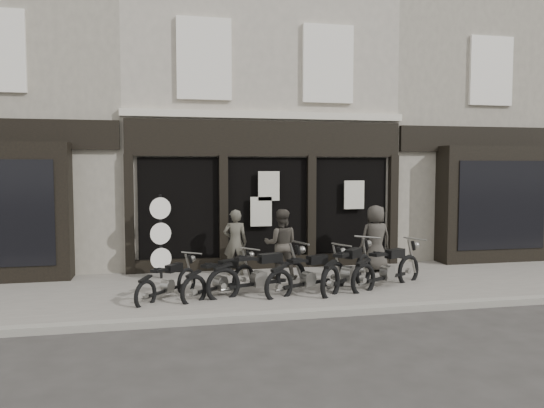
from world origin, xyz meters
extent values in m
plane|color=#2D2B28|center=(0.00, 0.00, 0.00)|extent=(90.00, 90.00, 0.00)
cube|color=#67625B|center=(0.00, 0.90, 0.06)|extent=(30.00, 4.20, 0.12)
cube|color=gray|center=(0.00, -1.25, 0.07)|extent=(30.00, 0.25, 0.13)
cube|color=#B0A697|center=(0.00, 6.00, 4.10)|extent=(7.20, 6.00, 8.20)
cube|color=black|center=(0.00, 2.92, 3.45)|extent=(7.10, 0.18, 0.90)
cube|color=black|center=(0.00, 2.98, 1.50)|extent=(6.50, 0.10, 2.95)
cube|color=black|center=(0.00, 2.91, 0.22)|extent=(7.10, 0.20, 0.44)
cube|color=beige|center=(0.00, 2.95, 4.05)|extent=(7.30, 0.22, 0.18)
cube|color=silver|center=(-1.60, 2.95, 5.40)|extent=(1.35, 0.12, 2.00)
cube|color=black|center=(-1.60, 2.98, 5.40)|extent=(1.05, 0.06, 1.70)
cube|color=silver|center=(1.60, 2.95, 5.40)|extent=(1.35, 0.12, 2.00)
cube|color=black|center=(1.60, 2.98, 5.40)|extent=(1.05, 0.06, 1.70)
cube|color=black|center=(-3.45, 2.90, 1.55)|extent=(0.22, 0.22, 3.00)
cube|color=black|center=(-1.15, 2.90, 1.55)|extent=(0.22, 0.22, 3.00)
cube|color=black|center=(1.15, 2.90, 1.55)|extent=(0.22, 0.22, 3.00)
cube|color=black|center=(3.45, 2.90, 1.55)|extent=(0.22, 0.22, 3.00)
cube|color=beige|center=(0.00, 2.80, 2.25)|extent=(0.55, 0.04, 0.75)
cube|color=beige|center=(2.30, 2.80, 2.00)|extent=(0.55, 0.04, 0.75)
cube|color=beige|center=(-0.20, 2.80, 1.60)|extent=(0.55, 0.04, 0.75)
cube|color=gray|center=(-6.35, 6.00, 4.10)|extent=(5.50, 6.00, 8.20)
cube|color=gray|center=(6.35, 6.00, 4.10)|extent=(5.50, 6.00, 8.20)
cube|color=black|center=(6.35, 2.65, 1.70)|extent=(3.20, 0.70, 3.20)
cube|color=black|center=(6.35, 2.30, 1.70)|extent=(2.60, 0.06, 2.40)
cube|color=black|center=(6.35, 2.95, 3.50)|extent=(5.40, 0.16, 0.70)
cube|color=silver|center=(6.35, 2.96, 5.40)|extent=(1.30, 0.10, 1.90)
cube|color=black|center=(6.35, 2.99, 5.40)|extent=(1.00, 0.06, 1.60)
torus|color=black|center=(-2.19, 0.80, 0.30)|extent=(0.45, 0.53, 0.61)
torus|color=black|center=(-3.01, -0.22, 0.30)|extent=(0.45, 0.53, 0.61)
cube|color=black|center=(-2.60, 0.29, 0.27)|extent=(0.71, 0.86, 0.05)
cube|color=gray|center=(-2.59, 0.30, 0.34)|extent=(0.26, 0.27, 0.23)
cube|color=black|center=(-2.46, 0.47, 0.68)|extent=(0.38, 0.42, 0.15)
cube|color=black|center=(-2.77, 0.08, 0.72)|extent=(0.31, 0.32, 0.05)
cylinder|color=gray|center=(-2.07, 0.95, 0.90)|extent=(0.43, 0.35, 0.03)
torus|color=black|center=(-0.99, 0.68, 0.33)|extent=(0.57, 0.47, 0.66)
torus|color=black|center=(-2.10, -0.19, 0.33)|extent=(0.57, 0.47, 0.66)
cube|color=black|center=(-1.55, 0.25, 0.29)|extent=(0.94, 0.75, 0.06)
cube|color=gray|center=(-1.53, 0.26, 0.36)|extent=(0.29, 0.28, 0.25)
cube|color=black|center=(-1.35, 0.40, 0.73)|extent=(0.45, 0.40, 0.16)
cube|color=black|center=(-1.78, 0.07, 0.77)|extent=(0.35, 0.33, 0.06)
cylinder|color=gray|center=(-0.83, 0.81, 0.97)|extent=(0.37, 0.47, 0.03)
torus|color=black|center=(0.01, 0.49, 0.37)|extent=(0.74, 0.33, 0.75)
torus|color=black|center=(-1.51, -0.02, 0.37)|extent=(0.74, 0.33, 0.75)
cube|color=black|center=(-0.75, 0.23, 0.33)|extent=(1.26, 0.47, 0.07)
cube|color=gray|center=(-0.73, 0.24, 0.41)|extent=(0.32, 0.27, 0.29)
cube|color=black|center=(-0.48, 0.33, 0.84)|extent=(0.54, 0.34, 0.19)
cube|color=black|center=(-1.07, 0.13, 0.88)|extent=(0.39, 0.32, 0.07)
cylinder|color=gray|center=(0.24, 0.57, 1.10)|extent=(0.24, 0.62, 0.04)
torus|color=black|center=(0.95, 0.43, 0.35)|extent=(0.68, 0.38, 0.71)
torus|color=black|center=(-0.42, -0.21, 0.35)|extent=(0.68, 0.38, 0.71)
cube|color=black|center=(0.27, 0.11, 0.31)|extent=(1.14, 0.57, 0.06)
cube|color=gray|center=(0.28, 0.12, 0.39)|extent=(0.30, 0.27, 0.27)
cube|color=black|center=(0.51, 0.22, 0.78)|extent=(0.51, 0.36, 0.18)
cube|color=black|center=(-0.02, -0.02, 0.83)|extent=(0.37, 0.32, 0.06)
cylinder|color=gray|center=(1.15, 0.52, 1.03)|extent=(0.29, 0.56, 0.04)
torus|color=black|center=(1.80, 0.87, 0.37)|extent=(0.61, 0.61, 0.76)
torus|color=black|center=(0.64, -0.27, 0.37)|extent=(0.61, 0.61, 0.76)
cube|color=black|center=(1.22, 0.30, 0.33)|extent=(0.99, 0.97, 0.07)
cube|color=gray|center=(1.23, 0.31, 0.42)|extent=(0.33, 0.33, 0.29)
cube|color=black|center=(1.43, 0.50, 0.84)|extent=(0.50, 0.50, 0.19)
cube|color=black|center=(0.98, 0.06, 0.89)|extent=(0.40, 0.40, 0.07)
cylinder|color=gray|center=(1.97, 1.04, 1.11)|extent=(0.48, 0.49, 0.04)
torus|color=black|center=(2.82, 0.66, 0.36)|extent=(0.70, 0.43, 0.74)
torus|color=black|center=(1.43, -0.08, 0.36)|extent=(0.70, 0.43, 0.74)
cube|color=black|center=(2.12, 0.29, 0.32)|extent=(1.17, 0.66, 0.07)
cube|color=gray|center=(2.14, 0.30, 0.41)|extent=(0.32, 0.30, 0.28)
cube|color=black|center=(2.37, 0.42, 0.82)|extent=(0.53, 0.40, 0.18)
cube|color=black|center=(1.83, 0.14, 0.86)|extent=(0.39, 0.35, 0.07)
cylinder|color=gray|center=(3.03, 0.77, 1.08)|extent=(0.33, 0.57, 0.04)
imported|color=#48453B|center=(-0.95, 2.20, 0.92)|extent=(0.63, 0.45, 1.59)
imported|color=#3A352F|center=(0.04, 1.57, 0.94)|extent=(0.91, 0.78, 1.63)
imported|color=#36322D|center=(2.53, 1.90, 0.95)|extent=(0.85, 0.58, 1.67)
cylinder|color=black|center=(-2.71, 2.18, 0.03)|extent=(0.33, 0.33, 0.05)
cylinder|color=black|center=(-2.71, 2.18, 1.05)|extent=(0.06, 0.06, 2.09)
cylinder|color=black|center=(-2.71, 2.15, 1.78)|extent=(0.49, 0.21, 0.51)
cylinder|color=silver|center=(-2.71, 2.13, 1.78)|extent=(0.48, 0.18, 0.51)
cylinder|color=black|center=(-2.71, 2.15, 1.18)|extent=(0.49, 0.21, 0.51)
cylinder|color=silver|center=(-2.71, 2.13, 1.18)|extent=(0.48, 0.18, 0.51)
cylinder|color=black|center=(-2.71, 2.15, 0.59)|extent=(0.49, 0.21, 0.51)
cylinder|color=silver|center=(-2.71, 2.13, 0.59)|extent=(0.48, 0.18, 0.51)
camera|label=1|loc=(-2.72, -10.39, 2.73)|focal=35.00mm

